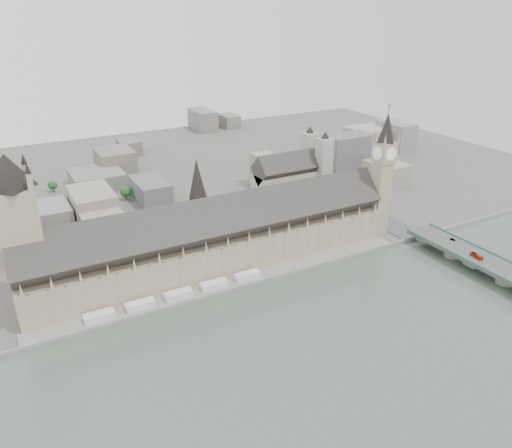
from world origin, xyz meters
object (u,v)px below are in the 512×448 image
red_bus_north (477,256)px  car_approach (365,196)px  elizabeth_tower (383,167)px  victoria_tower (19,229)px  westminster_abbey (292,180)px  westminster_bridge (496,272)px  car_silver (453,239)px  palace_of_westminster (217,239)px

red_bus_north → car_approach: 132.87m
elizabeth_tower → victoria_tower: size_ratio=1.07×
elizabeth_tower → westminster_abbey: elizabeth_tower is taller
elizabeth_tower → red_bus_north: size_ratio=10.66×
victoria_tower → car_approach: victoria_tower is taller
car_approach → westminster_bridge: bearing=-95.8°
westminster_abbey → red_bus_north: bearing=-74.2°
westminster_bridge → car_silver: 43.47m
victoria_tower → westminster_abbey: victoria_tower is taller
westminster_abbey → car_approach: bearing=-31.6°
car_approach → westminster_abbey: bearing=145.2°
palace_of_westminster → westminster_abbey: westminster_abbey is taller
elizabeth_tower → westminster_bridge: bearing=-75.9°
palace_of_westminster → elizabeth_tower: bearing=-4.8°
elizabeth_tower → car_approach: bearing=59.4°
car_silver → westminster_abbey: bearing=98.3°
westminster_abbey → palace_of_westminster: bearing=-145.8°
victoria_tower → red_bus_north: size_ratio=9.92×
victoria_tower → elizabeth_tower: bearing=-4.0°
elizabeth_tower → victoria_tower: (-260.00, 18.00, -2.88)m
westminster_abbey → car_approach: size_ratio=13.00×
victoria_tower → westminster_abbey: 244.79m
victoria_tower → westminster_bridge: bearing=-21.8°
elizabeth_tower → car_silver: elizabeth_tower is taller
westminster_abbey → red_bus_north: size_ratio=6.75×
elizabeth_tower → car_approach: 76.22m
car_approach → red_bus_north: bearing=-97.6°
victoria_tower → car_silver: victoria_tower is taller
westminster_bridge → red_bus_north: 16.42m
car_approach → victoria_tower: bearing=-176.6°
car_silver → car_approach: car_approach is taller
elizabeth_tower → red_bus_north: bearing=-75.9°
palace_of_westminster → car_silver: palace_of_westminster is taller
westminster_bridge → red_bus_north: bearing=104.2°
palace_of_westminster → victoria_tower: bearing=177.0°
palace_of_westminster → elizabeth_tower: 142.94m
car_approach → elizabeth_tower: bearing=-123.8°
westminster_abbey → car_approach: (57.62, -35.42, -14.07)m
elizabeth_tower → westminster_bridge: (24.00, -95.50, -52.96)m
westminster_bridge → car_approach: bearing=87.5°
victoria_tower → red_bus_north: bearing=-19.4°
westminster_bridge → red_bus_north: red_bus_north is taller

